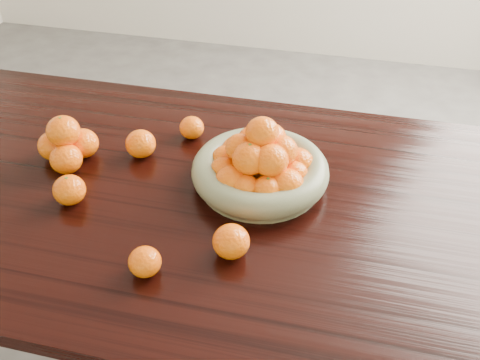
% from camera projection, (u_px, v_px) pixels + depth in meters
% --- Properties ---
extents(dining_table, '(2.00, 1.00, 0.75)m').
position_uv_depth(dining_table, '(240.00, 226.00, 1.40)').
color(dining_table, black).
rests_on(dining_table, ground).
extents(fruit_bowl, '(0.35, 0.35, 0.19)m').
position_uv_depth(fruit_bowl, '(261.00, 166.00, 1.37)').
color(fruit_bowl, gray).
rests_on(fruit_bowl, dining_table).
extents(orange_pyramid, '(0.16, 0.16, 0.14)m').
position_uv_depth(orange_pyramid, '(67.00, 144.00, 1.44)').
color(orange_pyramid, orange).
rests_on(orange_pyramid, dining_table).
extents(loose_orange_0, '(0.08, 0.08, 0.08)m').
position_uv_depth(loose_orange_0, '(69.00, 190.00, 1.32)').
color(loose_orange_0, orange).
rests_on(loose_orange_0, dining_table).
extents(loose_orange_1, '(0.07, 0.07, 0.07)m').
position_uv_depth(loose_orange_1, '(145.00, 262.00, 1.14)').
color(loose_orange_1, orange).
rests_on(loose_orange_1, dining_table).
extents(loose_orange_2, '(0.08, 0.08, 0.08)m').
position_uv_depth(loose_orange_2, '(231.00, 242.00, 1.18)').
color(loose_orange_2, orange).
rests_on(loose_orange_2, dining_table).
extents(loose_orange_3, '(0.08, 0.08, 0.08)m').
position_uv_depth(loose_orange_3, '(141.00, 144.00, 1.47)').
color(loose_orange_3, orange).
rests_on(loose_orange_3, dining_table).
extents(loose_orange_4, '(0.07, 0.07, 0.07)m').
position_uv_depth(loose_orange_4, '(192.00, 128.00, 1.55)').
color(loose_orange_4, orange).
rests_on(loose_orange_4, dining_table).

